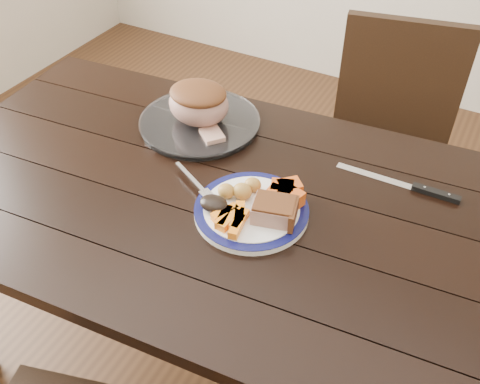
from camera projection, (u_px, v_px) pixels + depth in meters
The scene contains 15 objects.
ground at pixel (222, 354), 1.85m from camera, with size 4.00×4.00×0.00m, color #472B16.
dining_table at pixel (217, 219), 1.41m from camera, with size 1.67×1.02×0.75m.
chair_far at pixel (388, 143), 1.89m from camera, with size 0.50×0.50×0.93m.
dinner_plate at pixel (251, 211), 1.29m from camera, with size 0.28×0.28×0.02m, color white.
plate_rim at pixel (251, 209), 1.28m from camera, with size 0.28×0.28×0.02m, color #0D1044.
serving_platter at pixel (200, 123), 1.57m from camera, with size 0.34×0.34×0.02m, color white.
pork_slice at pixel (274, 211), 1.24m from camera, with size 0.10×0.08×0.04m, color #A97967.
roasted_potatoes at pixel (241, 189), 1.30m from camera, with size 0.09×0.09×0.04m.
carrot_batons at pixel (232, 218), 1.24m from camera, with size 0.09×0.11×0.02m.
pumpkin_wedges at pixel (285, 193), 1.29m from camera, with size 0.10×0.10×0.04m.
dark_mushroom at pixel (214, 204), 1.27m from camera, with size 0.07×0.05×0.03m, color black.
fork at pixel (197, 184), 1.35m from camera, with size 0.17×0.10×0.00m.
roast_joint at pixel (199, 104), 1.52m from camera, with size 0.18×0.15×0.12m, color #AD786A.
cut_slice at pixel (212, 135), 1.49m from camera, with size 0.07×0.06×0.02m, color tan.
carving_knife at pixel (420, 189), 1.35m from camera, with size 0.32×0.02×0.01m.
Camera 1 is at (0.53, -0.86, 1.65)m, focal length 40.00 mm.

